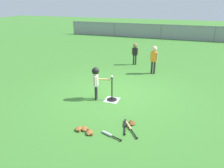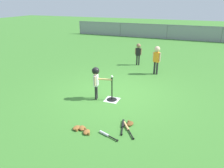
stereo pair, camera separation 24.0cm
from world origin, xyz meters
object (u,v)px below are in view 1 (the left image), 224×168
object	(u,v)px
spare_bat_black	(125,125)
baseball_on_tee	(112,77)
fielder_deep_center	(154,56)
spare_bat_wood	(130,127)
fielder_deep_right	(135,51)
spare_bat_silver	(109,135)
glove_near_bats	(79,129)
glove_tossed_aside	(85,129)
glove_outfield_drop	(132,123)
batter_child	(96,77)
glove_by_plate	(90,133)
batting_tee	(112,96)

from	to	relation	value
spare_bat_black	baseball_on_tee	bearing A→B (deg)	121.86
fielder_deep_center	spare_bat_black	size ratio (longest dim) A/B	1.86
spare_bat_wood	fielder_deep_right	bearing A→B (deg)	102.42
fielder_deep_right	spare_bat_silver	size ratio (longest dim) A/B	1.94
fielder_deep_center	glove_near_bats	size ratio (longest dim) A/B	4.80
glove_tossed_aside	fielder_deep_center	bearing A→B (deg)	79.63
baseball_on_tee	glove_outfield_drop	xyz separation A→B (m)	(0.97, -1.18, -0.76)
glove_near_bats	baseball_on_tee	bearing A→B (deg)	83.39
batter_child	glove_near_bats	distance (m)	1.92
baseball_on_tee	fielder_deep_center	world-z (taller)	fielder_deep_center
spare_bat_silver	spare_bat_black	bearing A→B (deg)	65.93
batter_child	glove_by_plate	distance (m)	2.05
fielder_deep_right	glove_near_bats	size ratio (longest dim) A/B	4.19
spare_bat_silver	glove_near_bats	world-z (taller)	glove_near_bats
fielder_deep_center	spare_bat_black	distance (m)	4.43
spare_bat_silver	batter_child	bearing A→B (deg)	121.55
spare_bat_silver	glove_outfield_drop	xyz separation A→B (m)	(0.39, 0.66, 0.01)
batter_child	spare_bat_wood	xyz separation A→B (m)	(1.45, -1.28, -0.73)
glove_near_bats	glove_outfield_drop	xyz separation A→B (m)	(1.18, 0.68, 0.00)
spare_bat_wood	glove_near_bats	bearing A→B (deg)	-157.73
spare_bat_wood	spare_bat_black	xyz separation A→B (m)	(-0.14, 0.08, -0.00)
fielder_deep_right	glove_tossed_aside	size ratio (longest dim) A/B	3.89
batter_child	fielder_deep_right	distance (m)	4.22
spare_bat_wood	glove_tossed_aside	xyz separation A→B (m)	(-1.03, -0.44, 0.01)
spare_bat_silver	glove_by_plate	world-z (taller)	glove_by_plate
baseball_on_tee	glove_tossed_aside	world-z (taller)	baseball_on_tee
baseball_on_tee	batter_child	bearing A→B (deg)	-168.55
batting_tee	fielder_deep_center	bearing A→B (deg)	75.12
glove_near_bats	batting_tee	bearing A→B (deg)	83.39
fielder_deep_center	spare_bat_wood	world-z (taller)	fielder_deep_center
fielder_deep_center	glove_near_bats	xyz separation A→B (m)	(-1.03, -4.92, -0.74)
glove_tossed_aside	spare_bat_silver	bearing A→B (deg)	-1.94
glove_near_bats	spare_bat_black	bearing A→B (deg)	28.34
baseball_on_tee	glove_by_plate	world-z (taller)	baseball_on_tee
spare_bat_silver	spare_bat_black	world-z (taller)	same
batting_tee	glove_tossed_aside	world-z (taller)	batting_tee
spare_bat_silver	glove_outfield_drop	size ratio (longest dim) A/B	2.29
fielder_deep_right	spare_bat_silver	world-z (taller)	fielder_deep_right
baseball_on_tee	spare_bat_black	xyz separation A→B (m)	(0.81, -1.31, -0.77)
fielder_deep_right	batting_tee	bearing A→B (deg)	-86.43
batting_tee	baseball_on_tee	bearing A→B (deg)	0.00
spare_bat_wood	glove_by_plate	xyz separation A→B (m)	(-0.85, -0.54, 0.01)
spare_bat_wood	glove_near_bats	size ratio (longest dim) A/B	2.47
fielder_deep_center	glove_by_plate	size ratio (longest dim) A/B	4.84
spare_bat_wood	glove_tossed_aside	world-z (taller)	glove_tossed_aside
glove_outfield_drop	glove_by_plate	bearing A→B (deg)	-139.11
fielder_deep_right	batter_child	bearing A→B (deg)	-93.23
glove_tossed_aside	baseball_on_tee	bearing A→B (deg)	87.47
batter_child	glove_by_plate	bearing A→B (deg)	-71.87
glove_by_plate	fielder_deep_right	bearing A→B (deg)	93.41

